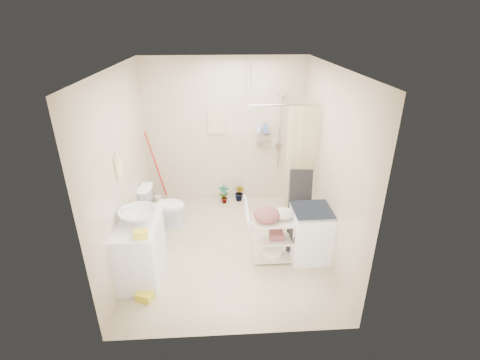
# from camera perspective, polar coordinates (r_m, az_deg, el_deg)

# --- Properties ---
(floor) EXTENTS (3.20, 3.20, 0.00)m
(floor) POSITION_cam_1_polar(r_m,az_deg,el_deg) (5.34, -1.82, -10.97)
(floor) COLOR #C4B593
(floor) RESTS_ON ground
(ceiling) EXTENTS (2.80, 3.20, 0.04)m
(ceiling) POSITION_cam_1_polar(r_m,az_deg,el_deg) (4.36, -2.31, 17.93)
(ceiling) COLOR silver
(ceiling) RESTS_ON ground
(wall_back) EXTENTS (2.80, 0.04, 2.60)m
(wall_back) POSITION_cam_1_polar(r_m,az_deg,el_deg) (6.20, -2.47, 7.76)
(wall_back) COLOR beige
(wall_back) RESTS_ON ground
(wall_front) EXTENTS (2.80, 0.04, 2.60)m
(wall_front) POSITION_cam_1_polar(r_m,az_deg,el_deg) (3.28, -1.22, -8.98)
(wall_front) COLOR beige
(wall_front) RESTS_ON ground
(wall_left) EXTENTS (0.04, 3.20, 2.60)m
(wall_left) POSITION_cam_1_polar(r_m,az_deg,el_deg) (4.87, -18.73, 1.49)
(wall_left) COLOR beige
(wall_left) RESTS_ON ground
(wall_right) EXTENTS (0.04, 3.20, 2.60)m
(wall_right) POSITION_cam_1_polar(r_m,az_deg,el_deg) (4.93, 14.47, 2.31)
(wall_right) COLOR beige
(wall_right) RESTS_ON ground
(vanity) EXTENTS (0.53, 0.94, 0.82)m
(vanity) POSITION_cam_1_polar(r_m,az_deg,el_deg) (4.79, -15.94, -10.77)
(vanity) COLOR white
(vanity) RESTS_ON ground
(sink) EXTENTS (0.57, 0.57, 0.16)m
(sink) POSITION_cam_1_polar(r_m,az_deg,el_deg) (4.53, -16.39, -5.64)
(sink) COLOR silver
(sink) RESTS_ON vanity
(counter_basket) EXTENTS (0.17, 0.14, 0.09)m
(counter_basket) POSITION_cam_1_polar(r_m,az_deg,el_deg) (4.23, -15.95, -8.52)
(counter_basket) COLOR yellow
(counter_basket) RESTS_ON vanity
(floor_basket) EXTENTS (0.33, 0.29, 0.15)m
(floor_basket) POSITION_cam_1_polar(r_m,az_deg,el_deg) (4.61, -15.39, -17.68)
(floor_basket) COLOR yellow
(floor_basket) RESTS_ON ground
(toilet) EXTENTS (0.74, 0.47, 0.72)m
(toilet) POSITION_cam_1_polar(r_m,az_deg,el_deg) (5.80, -12.45, -4.23)
(toilet) COLOR white
(toilet) RESTS_ON ground
(mop) EXTENTS (0.14, 0.14, 1.40)m
(mop) POSITION_cam_1_polar(r_m,az_deg,el_deg) (6.42, -13.87, 1.95)
(mop) COLOR red
(mop) RESTS_ON ground
(potted_plant_a) EXTENTS (0.19, 0.14, 0.36)m
(potted_plant_a) POSITION_cam_1_polar(r_m,az_deg,el_deg) (6.44, -2.68, -2.36)
(potted_plant_a) COLOR brown
(potted_plant_a) RESTS_ON ground
(potted_plant_b) EXTENTS (0.24, 0.24, 0.34)m
(potted_plant_b) POSITION_cam_1_polar(r_m,az_deg,el_deg) (6.50, -0.07, -2.12)
(potted_plant_b) COLOR #984530
(potted_plant_b) RESTS_ON ground
(hanging_towel) EXTENTS (0.28, 0.03, 0.42)m
(hanging_towel) POSITION_cam_1_polar(r_m,az_deg,el_deg) (6.12, -3.92, 9.46)
(hanging_towel) COLOR beige
(hanging_towel) RESTS_ON wall_back
(towel_ring) EXTENTS (0.04, 0.22, 0.34)m
(towel_ring) POSITION_cam_1_polar(r_m,az_deg,el_deg) (4.63, -19.36, 2.44)
(towel_ring) COLOR beige
(towel_ring) RESTS_ON wall_left
(tp_holder) EXTENTS (0.08, 0.12, 0.14)m
(tp_holder) POSITION_cam_1_polar(r_m,az_deg,el_deg) (5.15, -17.29, -4.20)
(tp_holder) COLOR white
(tp_holder) RESTS_ON wall_left
(shower) EXTENTS (1.10, 1.10, 2.10)m
(shower) POSITION_cam_1_polar(r_m,az_deg,el_deg) (5.84, 6.08, 3.94)
(shower) COLOR white
(shower) RESTS_ON ground
(shampoo_bottle_a) EXTENTS (0.08, 0.08, 0.21)m
(shampoo_bottle_a) POSITION_cam_1_polar(r_m,az_deg,el_deg) (6.12, 3.09, 8.74)
(shampoo_bottle_a) COLOR silver
(shampoo_bottle_a) RESTS_ON shower
(shampoo_bottle_b) EXTENTS (0.09, 0.09, 0.19)m
(shampoo_bottle_b) POSITION_cam_1_polar(r_m,az_deg,el_deg) (6.13, 4.22, 8.63)
(shampoo_bottle_b) COLOR #4962A9
(shampoo_bottle_b) RESTS_ON shower
(washing_machine) EXTENTS (0.55, 0.56, 0.78)m
(washing_machine) POSITION_cam_1_polar(r_m,az_deg,el_deg) (5.04, 11.43, -8.58)
(washing_machine) COLOR white
(washing_machine) RESTS_ON ground
(laundry_rack) EXTENTS (0.55, 0.33, 0.76)m
(laundry_rack) POSITION_cam_1_polar(r_m,az_deg,el_deg) (4.92, 5.42, -9.19)
(laundry_rack) COLOR beige
(laundry_rack) RESTS_ON ground
(ironing_board) EXTENTS (0.37, 0.18, 1.24)m
(ironing_board) POSITION_cam_1_polar(r_m,az_deg,el_deg) (5.10, 9.73, -4.95)
(ironing_board) COLOR black
(ironing_board) RESTS_ON ground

